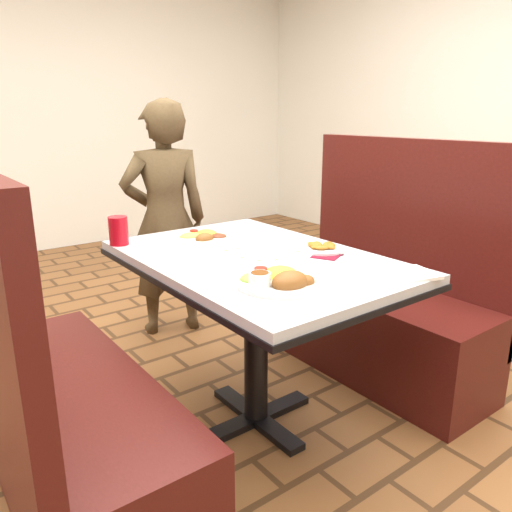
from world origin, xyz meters
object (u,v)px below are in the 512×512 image
at_px(near_dinner_plate, 280,276).
at_px(far_dinner_plate, 204,235).
at_px(dining_table, 256,279).
at_px(plantain_plate, 322,248).
at_px(red_tumbler, 118,231).
at_px(diner_person, 165,220).
at_px(booth_bench_right, 380,309).
at_px(booth_bench_left, 61,421).

bearing_deg(near_dinner_plate, far_dinner_plate, 79.74).
bearing_deg(dining_table, near_dinner_plate, -114.50).
relative_size(plantain_plate, red_tumbler, 1.57).
height_order(near_dinner_plate, plantain_plate, near_dinner_plate).
relative_size(dining_table, plantain_plate, 6.33).
distance_m(dining_table, diner_person, 1.11).
relative_size(dining_table, booth_bench_right, 1.01).
xyz_separation_m(dining_table, diner_person, (0.16, 1.10, 0.03)).
bearing_deg(near_dinner_plate, diner_person, 77.66).
bearing_deg(booth_bench_right, dining_table, 180.00).
bearing_deg(red_tumbler, diner_person, 48.80).
bearing_deg(booth_bench_left, dining_table, 0.00).
height_order(diner_person, near_dinner_plate, diner_person).
relative_size(dining_table, near_dinner_plate, 4.08).
xyz_separation_m(booth_bench_right, diner_person, (-0.63, 1.10, 0.36)).
distance_m(booth_bench_right, diner_person, 1.32).
xyz_separation_m(booth_bench_left, near_dinner_plate, (0.65, -0.32, 0.45)).
xyz_separation_m(booth_bench_right, near_dinner_plate, (-0.95, -0.32, 0.45)).
distance_m(dining_table, far_dinner_plate, 0.37).
distance_m(dining_table, plantain_plate, 0.30).
height_order(booth_bench_left, plantain_plate, booth_bench_left).
relative_size(booth_bench_left, red_tumbler, 9.86).
distance_m(near_dinner_plate, far_dinner_plate, 0.68).
height_order(booth_bench_right, plantain_plate, booth_bench_right).
bearing_deg(red_tumbler, far_dinner_plate, -24.01).
relative_size(booth_bench_right, diner_person, 0.87).
distance_m(booth_bench_left, plantain_plate, 1.15).
bearing_deg(diner_person, booth_bench_left, 65.45).
xyz_separation_m(dining_table, plantain_plate, (0.26, -0.10, 0.11)).
bearing_deg(near_dinner_plate, dining_table, 65.50).
bearing_deg(red_tumbler, near_dinner_plate, -75.42).
height_order(booth_bench_right, near_dinner_plate, booth_bench_right).
relative_size(diner_person, red_tumbler, 11.28).
bearing_deg(booth_bench_left, diner_person, 48.73).
relative_size(booth_bench_right, far_dinner_plate, 4.82).
bearing_deg(red_tumbler, plantain_plate, -43.67).
relative_size(booth_bench_left, booth_bench_right, 1.00).
bearing_deg(diner_person, near_dinner_plate, 94.38).
xyz_separation_m(far_dinner_plate, plantain_plate, (0.29, -0.45, -0.01)).
relative_size(near_dinner_plate, red_tumbler, 2.44).
distance_m(booth_bench_right, plantain_plate, 0.69).
bearing_deg(near_dinner_plate, red_tumbler, 104.58).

